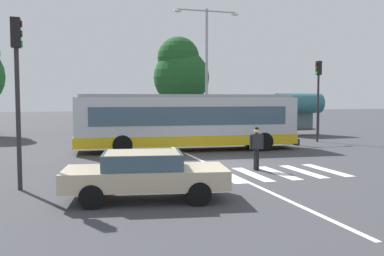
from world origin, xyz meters
name	(u,v)px	position (x,y,z in m)	size (l,w,h in m)	color
ground_plane	(219,165)	(0.00, 0.00, 0.00)	(160.00, 160.00, 0.00)	#3D3D42
city_transit_bus	(187,121)	(0.06, 5.25, 1.59)	(12.24, 3.44, 3.06)	black
pedestrian_crossing_street	(256,146)	(0.93, -1.68, 0.97)	(0.58, 0.31, 1.72)	black
foreground_sedan	(145,173)	(-4.18, -5.24, 0.77)	(4.74, 2.55, 1.35)	black
parked_car_champagne	(111,128)	(-3.26, 13.43, 0.77)	(2.11, 4.61, 1.35)	black
parked_car_black	(151,127)	(-0.35, 13.31, 0.77)	(2.03, 4.58, 1.35)	black
parked_car_charcoal	(186,126)	(2.25, 13.21, 0.77)	(2.04, 4.58, 1.35)	black
traffic_light_near_corner	(17,77)	(-7.66, -2.85, 3.50)	(0.33, 0.32, 5.27)	#28282B
traffic_light_far_corner	(318,88)	(9.53, 7.16, 3.50)	(0.33, 0.32, 5.27)	#28282B
bus_stop_shelter	(298,104)	(10.95, 11.93, 2.42)	(3.76, 1.54, 3.25)	#28282B
twin_arm_street_lamp	(207,59)	(3.74, 12.78, 5.79)	(5.04, 0.32, 9.40)	#939399
background_tree_right	(180,72)	(3.52, 19.38, 5.22)	(4.95, 4.95, 8.31)	brown
crosswalk_painted_stripes	(252,174)	(0.38, -2.48, 0.00)	(6.89, 2.98, 0.01)	silver
lane_center_line	(197,159)	(-0.38, 2.00, 0.00)	(0.16, 24.00, 0.01)	silver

